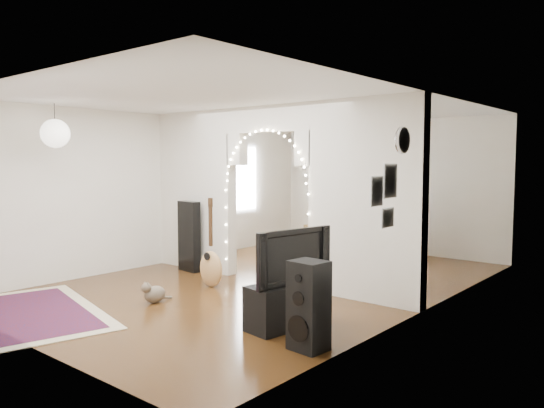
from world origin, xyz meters
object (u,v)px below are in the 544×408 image
Objects in this scene: media_console at (288,304)px; dining_chair_left at (302,246)px; dining_chair_right at (366,242)px; floor_speaker at (308,306)px; dining_table at (345,230)px; bookcase at (379,222)px; acoustic_guitar at (211,254)px.

dining_chair_left reaches higher than media_console.
media_console is at bearing -87.88° from dining_chair_right.
floor_speaker is 4.81m from dining_chair_left.
media_console is 3.35m from dining_table.
floor_speaker is 0.61× the size of bookcase.
bookcase is 2.44× the size of dining_chair_right.
dining_chair_right is (0.47, 3.76, -0.22)m from acoustic_guitar.
dining_table is 2.22× the size of dining_chair_right.
acoustic_guitar is 2.51m from dining_table.
dining_table is at bearing -19.29° from dining_chair_left.
dining_table is 1.20m from dining_chair_left.
dining_chair_left is at bearing 132.24° from floor_speaker.
floor_speaker reaches higher than dining_chair_right.
dining_chair_right is at bearing 114.44° from dining_table.
dining_table is 2.28× the size of dining_chair_left.
dining_table is at bearing 120.04° from media_console.
bookcase reaches higher than media_console.
dining_chair_right reaches higher than media_console.
dining_chair_left is (-1.10, 0.26, -0.42)m from dining_table.
acoustic_guitar reaches higher than floor_speaker.
floor_speaker is 0.68× the size of dining_table.
floor_speaker is (2.66, -1.21, -0.05)m from acoustic_guitar.
dining_chair_left is at bearing -139.40° from dining_chair_right.
media_console is at bearing -66.97° from bookcase.
floor_speaker is 0.80m from media_console.
acoustic_guitar is at bearing -114.18° from dining_chair_right.
bookcase reaches higher than acoustic_guitar.
dining_chair_left is at bearing 133.30° from media_console.
media_console is 0.76× the size of dining_table.
floor_speaker is 5.43m from dining_chair_right.
dining_chair_right is (-2.19, 4.97, -0.17)m from floor_speaker.
bookcase is (0.90, 3.46, 0.24)m from acoustic_guitar.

